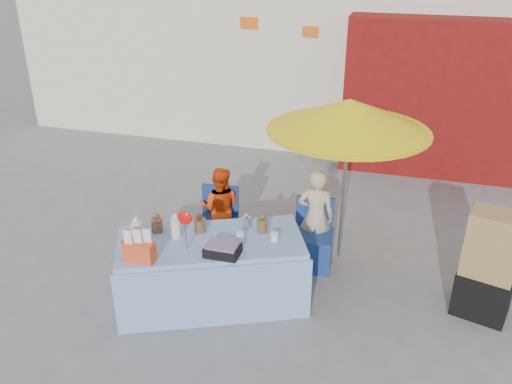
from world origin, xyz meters
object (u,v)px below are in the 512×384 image
(chair_left, at_px, (217,233))
(vendor_orange, at_px, (220,208))
(box_stack, at_px, (488,268))
(vendor_beige, at_px, (316,216))
(market_table, at_px, (211,270))
(chair_right, at_px, (312,247))
(umbrella, at_px, (349,116))

(chair_left, bearing_deg, vendor_orange, 83.83)
(vendor_orange, distance_m, box_stack, 3.25)
(vendor_orange, xyz_separation_m, vendor_beige, (1.25, 0.00, 0.06))
(vendor_orange, xyz_separation_m, box_stack, (3.20, -0.56, 0.01))
(market_table, distance_m, chair_left, 1.08)
(chair_right, distance_m, vendor_orange, 1.29)
(umbrella, height_order, box_stack, umbrella)
(vendor_orange, bearing_deg, chair_left, 83.83)
(market_table, relative_size, chair_left, 2.65)
(market_table, distance_m, vendor_beige, 1.52)
(chair_right, xyz_separation_m, box_stack, (1.95, -0.43, 0.31))
(market_table, height_order, chair_right, market_table)
(market_table, xyz_separation_m, chair_right, (0.95, 1.02, -0.15))
(chair_right, distance_m, umbrella, 1.69)
(box_stack, bearing_deg, umbrella, 156.73)
(vendor_orange, height_order, box_stack, box_stack)
(vendor_orange, relative_size, umbrella, 0.53)
(umbrella, distance_m, box_stack, 2.23)
(chair_right, distance_m, vendor_beige, 0.39)
(chair_right, height_order, umbrella, umbrella)
(vendor_orange, bearing_deg, box_stack, 164.55)
(vendor_beige, relative_size, box_stack, 1.00)
(vendor_beige, relative_size, umbrella, 0.59)
(chair_left, xyz_separation_m, chair_right, (1.25, 0.00, 0.00))
(chair_right, bearing_deg, umbrella, 37.79)
(market_table, height_order, vendor_orange, market_table)
(market_table, relative_size, vendor_beige, 1.82)
(chair_left, relative_size, vendor_beige, 0.69)
(chair_left, bearing_deg, umbrella, 4.86)
(market_table, xyz_separation_m, vendor_orange, (-0.30, 1.16, 0.16))
(chair_right, xyz_separation_m, vendor_beige, (0.00, 0.13, 0.36))
(vendor_beige, bearing_deg, chair_right, 83.83)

